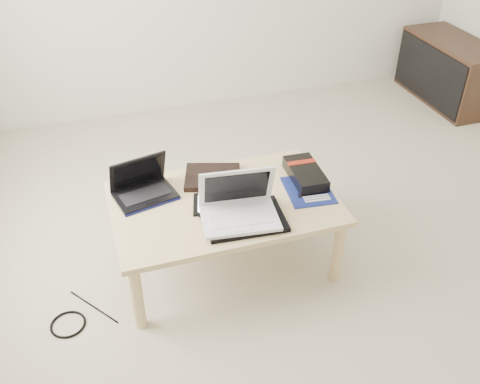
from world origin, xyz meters
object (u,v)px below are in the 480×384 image
object	(u,v)px
coffee_table	(224,209)
gpu_box	(305,174)
media_cabinet	(449,71)
white_laptop	(239,207)
netbook	(143,188)

from	to	relation	value
coffee_table	gpu_box	world-z (taller)	gpu_box
media_cabinet	white_laptop	xyz separation A→B (m)	(-2.28, -1.50, 0.22)
coffee_table	netbook	bearing A→B (deg)	154.79
netbook	gpu_box	xyz separation A→B (m)	(0.83, -0.12, -0.01)
netbook	white_laptop	distance (m)	0.52
gpu_box	coffee_table	bearing A→B (deg)	-173.03
media_cabinet	coffee_table	bearing A→B (deg)	-149.72
coffee_table	gpu_box	size ratio (longest dim) A/B	3.53
white_laptop	coffee_table	bearing A→B (deg)	99.42
coffee_table	media_cabinet	bearing A→B (deg)	30.28
coffee_table	white_laptop	xyz separation A→B (m)	(0.03, -0.16, 0.12)
media_cabinet	netbook	distance (m)	2.92
coffee_table	white_laptop	size ratio (longest dim) A/B	2.90
media_cabinet	gpu_box	bearing A→B (deg)	-145.06
netbook	gpu_box	size ratio (longest dim) A/B	1.06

